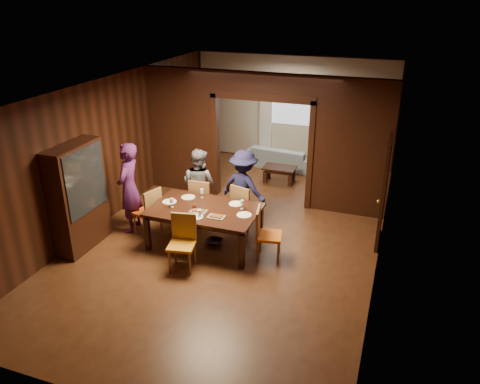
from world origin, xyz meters
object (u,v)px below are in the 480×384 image
at_px(dining_table, 205,227).
at_px(hutch, 79,197).
at_px(chair_far_r, 246,206).
at_px(chair_left, 147,211).
at_px(sofa, 281,157).
at_px(chair_near, 182,244).
at_px(chair_far_l, 203,200).
at_px(coffee_table, 279,174).
at_px(person_grey, 199,185).
at_px(chair_right, 269,234).
at_px(person_purple, 129,188).
at_px(person_navy, 244,188).

distance_m(dining_table, hutch, 2.37).
height_order(chair_far_r, hutch, hutch).
bearing_deg(chair_left, sofa, 178.16).
xyz_separation_m(chair_left, chair_near, (1.22, -0.94, 0.00)).
bearing_deg(chair_far_l, coffee_table, -113.59).
distance_m(chair_near, hutch, 2.16).
bearing_deg(dining_table, chair_left, 177.85).
bearing_deg(sofa, chair_far_r, 99.99).
xyz_separation_m(coffee_table, chair_near, (-0.54, -4.39, 0.28)).
bearing_deg(person_grey, chair_far_l, 163.22).
bearing_deg(chair_right, chair_left, 76.29).
height_order(person_purple, person_grey, person_purple).
xyz_separation_m(sofa, coffee_table, (0.24, -1.06, -0.09)).
bearing_deg(person_navy, person_purple, 42.72).
height_order(coffee_table, chair_far_l, chair_far_l).
relative_size(person_navy, hutch, 0.79).
bearing_deg(coffee_table, chair_far_r, -89.92).
distance_m(person_grey, chair_left, 1.19).
height_order(dining_table, chair_near, chair_near).
xyz_separation_m(person_grey, person_navy, (0.92, 0.15, 0.01)).
bearing_deg(chair_far_r, person_purple, 37.50).
bearing_deg(chair_right, hutch, 90.76).
xyz_separation_m(person_navy, chair_near, (-0.43, -1.99, -0.30)).
height_order(sofa, chair_left, chair_left).
xyz_separation_m(coffee_table, chair_right, (0.77, -3.56, 0.28)).
distance_m(dining_table, chair_right, 1.27).
relative_size(chair_far_r, hutch, 0.48).
bearing_deg(chair_right, chair_near, 110.93).
height_order(chair_left, chair_far_r, same).
xyz_separation_m(chair_far_l, hutch, (-1.71, -1.69, 0.52)).
relative_size(person_grey, chair_far_l, 1.60).
bearing_deg(dining_table, chair_near, -93.03).
xyz_separation_m(person_purple, chair_near, (1.59, -0.97, -0.42)).
bearing_deg(chair_right, chair_far_r, 27.56).
distance_m(person_purple, chair_near, 1.91).
bearing_deg(chair_left, chair_far_r, 132.43).
relative_size(chair_right, hutch, 0.48).
xyz_separation_m(person_purple, chair_far_r, (2.14, 0.82, -0.42)).
bearing_deg(person_purple, chair_far_l, 115.71).
bearing_deg(hutch, chair_far_r, 32.47).
distance_m(sofa, chair_near, 5.46).
height_order(chair_far_r, chair_near, same).
distance_m(chair_far_l, chair_near, 1.83).
bearing_deg(coffee_table, dining_table, -98.07).
height_order(person_purple, hutch, hutch).
bearing_deg(chair_far_r, chair_left, 42.30).
bearing_deg(chair_left, chair_far_l, 152.68).
bearing_deg(dining_table, coffee_table, 81.93).
xyz_separation_m(chair_left, chair_far_l, (0.82, 0.85, 0.00)).
bearing_deg(chair_far_r, sofa, -69.58).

